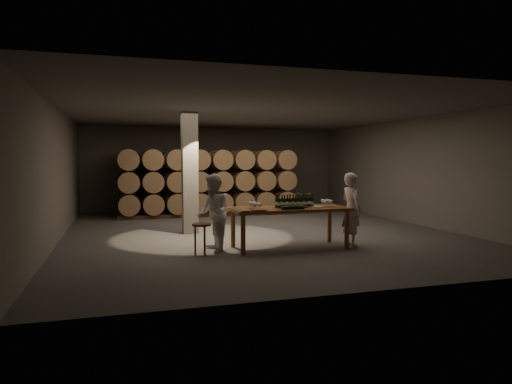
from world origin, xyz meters
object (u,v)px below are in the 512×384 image
object	(u,v)px
person_man	(351,210)
plate	(317,207)
stool	(201,229)
notebook_near	(258,210)
person_woman	(213,213)
tasting_table	(290,212)
bottle_cluster	(294,202)

from	to	relation	value
person_man	plate	bearing A→B (deg)	77.47
stool	person_man	xyz separation A→B (m)	(3.41, -0.03, 0.30)
notebook_near	person_woman	world-z (taller)	person_woman
person_woman	tasting_table	bearing A→B (deg)	81.41
notebook_near	stool	size ratio (longest dim) A/B	0.43
notebook_near	stool	distance (m)	1.22
tasting_table	bottle_cluster	world-z (taller)	bottle_cluster
tasting_table	stool	distance (m)	2.02
notebook_near	person_man	size ratio (longest dim) A/B	0.17
notebook_near	bottle_cluster	bearing A→B (deg)	18.72
tasting_table	notebook_near	bearing A→B (deg)	-152.89
tasting_table	person_man	bearing A→B (deg)	-7.66
plate	person_woman	size ratio (longest dim) A/B	0.18
plate	notebook_near	bearing A→B (deg)	-166.87
notebook_near	plate	bearing A→B (deg)	6.38
bottle_cluster	notebook_near	world-z (taller)	bottle_cluster
tasting_table	plate	world-z (taller)	plate
tasting_table	bottle_cluster	xyz separation A→B (m)	(0.12, 0.03, 0.21)
bottle_cluster	person_man	bearing A→B (deg)	-9.52
bottle_cluster	stool	distance (m)	2.18
bottle_cluster	plate	distance (m)	0.52
person_man	tasting_table	bearing A→B (deg)	76.25
plate	person_woman	world-z (taller)	person_woman
plate	stool	size ratio (longest dim) A/B	0.46
person_woman	plate	bearing A→B (deg)	79.86
tasting_table	person_woman	distance (m)	1.69
tasting_table	stool	size ratio (longest dim) A/B	4.04
bottle_cluster	plate	size ratio (longest dim) A/B	2.92
notebook_near	person_man	bearing A→B (deg)	-0.38
person_woman	person_man	bearing A→B (deg)	79.49
bottle_cluster	plate	xyz separation A→B (m)	(0.49, -0.13, -0.10)
plate	person_man	world-z (taller)	person_man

